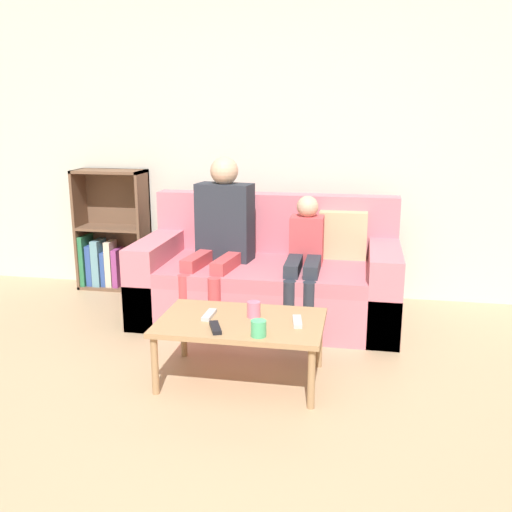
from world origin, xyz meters
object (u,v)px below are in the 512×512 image
object	(u,v)px
cup_far	(259,328)
tv_remote_2	(215,328)
person_adult	(221,228)
tv_remote_0	(209,315)
coffee_table	(241,326)
bookshelf	(110,241)
tv_remote_1	(297,321)
person_child	(305,255)
couch	(269,279)
cup_near	(254,309)

from	to	relation	value
cup_far	tv_remote_2	xyz separation A→B (m)	(-0.25, 0.05, -0.03)
person_adult	tv_remote_0	bearing A→B (deg)	-72.60
coffee_table	cup_far	size ratio (longest dim) A/B	10.75
bookshelf	tv_remote_1	bearing A→B (deg)	-40.67
coffee_table	person_child	xyz separation A→B (m)	(0.26, 0.94, 0.20)
bookshelf	coffee_table	size ratio (longest dim) A/B	1.11
person_child	couch	bearing A→B (deg)	150.81
tv_remote_0	tv_remote_1	xyz separation A→B (m)	(0.52, -0.01, 0.00)
couch	tv_remote_1	distance (m)	1.14
person_child	tv_remote_1	distance (m)	0.95
cup_far	coffee_table	bearing A→B (deg)	122.96
coffee_table	tv_remote_2	size ratio (longest dim) A/B	5.37
person_child	cup_near	world-z (taller)	person_child
bookshelf	coffee_table	xyz separation A→B (m)	(1.53, -1.60, -0.09)
couch	person_adult	size ratio (longest dim) A/B	1.58
tv_remote_2	tv_remote_0	bearing A→B (deg)	92.44
tv_remote_1	tv_remote_2	bearing A→B (deg)	-166.89
coffee_table	tv_remote_1	bearing A→B (deg)	1.07
couch	tv_remote_0	size ratio (longest dim) A/B	11.24
person_adult	cup_near	size ratio (longest dim) A/B	13.12
coffee_table	person_adult	bearing A→B (deg)	109.91
person_adult	tv_remote_1	world-z (taller)	person_adult
coffee_table	cup_near	world-z (taller)	cup_near
bookshelf	cup_far	distance (m)	2.47
cup_far	tv_remote_2	distance (m)	0.26
couch	tv_remote_1	bearing A→B (deg)	-72.68
cup_near	person_adult	bearing A→B (deg)	114.33
person_adult	person_child	xyz separation A→B (m)	(0.63, -0.07, -0.16)
tv_remote_0	tv_remote_1	size ratio (longest dim) A/B	0.97
couch	person_child	xyz separation A→B (m)	(0.28, -0.15, 0.24)
coffee_table	cup_far	bearing A→B (deg)	-57.04
bookshelf	person_child	distance (m)	1.92
person_adult	tv_remote_1	xyz separation A→B (m)	(0.69, -1.00, -0.32)
cup_far	tv_remote_1	world-z (taller)	cup_far
tv_remote_0	bookshelf	bearing A→B (deg)	131.20
bookshelf	tv_remote_2	bearing A→B (deg)	-51.18
person_child	tv_remote_0	size ratio (longest dim) A/B	5.50
person_adult	couch	bearing A→B (deg)	21.17
coffee_table	tv_remote_0	bearing A→B (deg)	173.97
couch	tv_remote_0	world-z (taller)	couch
coffee_table	cup_far	xyz separation A→B (m)	(0.14, -0.22, 0.08)
person_child	tv_remote_2	world-z (taller)	person_child
cup_near	tv_remote_1	distance (m)	0.27
coffee_table	cup_near	size ratio (longest dim) A/B	10.22
coffee_table	person_adult	world-z (taller)	person_adult
cup_far	person_child	bearing A→B (deg)	84.01
person_adult	cup_far	distance (m)	1.36
couch	cup_far	size ratio (longest dim) A/B	21.87
cup_near	person_child	bearing A→B (deg)	76.99
person_child	cup_near	distance (m)	0.91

